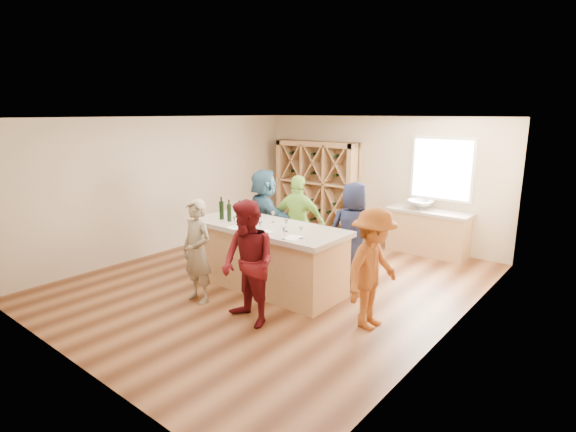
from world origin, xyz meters
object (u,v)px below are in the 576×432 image
Objects in this scene: person_far_mid at (298,222)px; person_far_right at (354,233)px; person_near_right at (248,264)px; wine_bottle_a at (222,210)px; person_far_left at (264,214)px; person_near_left at (197,251)px; wine_rack at (316,187)px; wine_bottle_b at (229,213)px; sink at (420,205)px; wine_bottle_c at (239,213)px; person_server at (373,269)px; tasting_counter_base at (268,259)px; wine_bottle_e at (251,217)px.

person_far_right is at bearing 165.28° from person_far_mid.
wine_bottle_a is at bearing 159.49° from person_near_right.
person_near_right is at bearing 154.68° from person_far_left.
person_near_left is 1.15m from person_near_right.
wine_rack is 1.25× the size of person_far_mid.
sink is at bearing 63.88° from wine_bottle_b.
wine_rack reaches higher than wine_bottle_b.
person_near_right is (1.15, -0.06, 0.07)m from person_near_left.
person_near_right is 0.97× the size of person_far_left.
wine_bottle_b reaches higher than wine_bottle_c.
person_server is (0.91, -3.66, -0.18)m from sink.
wine_bottle_c is at bearing 95.86° from person_near_left.
tasting_counter_base is 1.47× the size of person_far_right.
wine_bottle_a is 2.96m from person_server.
person_far_left is (-0.61, 2.21, 0.10)m from person_near_left.
person_far_mid reaches higher than wine_bottle_c.
wine_rack is at bearing 105.06° from person_near_left.
person_far_left is (-0.40, 1.32, -0.32)m from wine_bottle_b.
wine_bottle_e is at bearing 1.60° from wine_bottle_a.
person_near_right is 2.87m from person_far_left.
wine_rack is 1.36× the size of person_near_left.
wine_bottle_a is at bearing 125.43° from person_far_left.
tasting_counter_base is 1.39m from person_near_right.
wine_bottle_a is 1.14× the size of wine_bottle_c.
person_near_right is at bearing 127.94° from person_server.
tasting_counter_base is 1.49× the size of person_near_right.
wine_bottle_e is 0.16× the size of person_far_right.
tasting_counter_base is 1.44× the size of person_far_left.
person_far_left is (-0.88, 0.03, 0.02)m from person_far_mid.
person_near_left is at bearing -105.54° from wine_bottle_e.
wine_bottle_e is at bearing -12.22° from wine_bottle_c.
person_near_right is 1.69m from person_server.
wine_bottle_a is 0.18× the size of person_far_right.
person_server is at bearing 135.78° from person_far_mid.
wine_bottle_a is 1.07× the size of wine_bottle_b.
sink is 0.31× the size of person_near_right.
tasting_counter_base is 1.56× the size of person_server.
sink is 1.72× the size of wine_bottle_a.
sink is at bearing 69.77° from wine_bottle_e.
tasting_counter_base is 1.47× the size of person_far_mid.
wine_bottle_c is 0.33m from wine_bottle_e.
person_near_left is 0.89× the size of person_far_left.
wine_bottle_b is (0.21, -0.02, -0.01)m from wine_bottle_a.
sink is 3.97m from wine_bottle_c.
person_far_mid reaches higher than wine_bottle_e.
tasting_counter_base is at bearing 68.99° from person_near_left.
person_far_left reaches higher than wine_bottle_c.
wine_rack is 3.87m from wine_bottle_b.
person_far_mid is at bearing 74.19° from wine_bottle_c.
sink is at bearing 72.53° from person_near_left.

